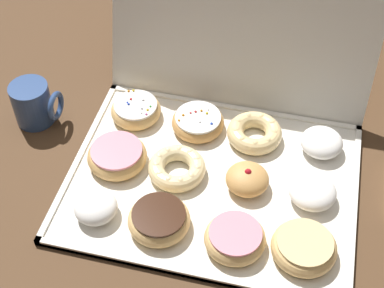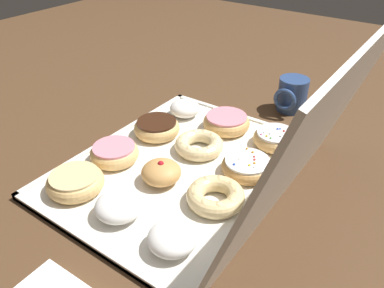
{
  "view_description": "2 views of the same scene",
  "coord_description": "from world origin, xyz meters",
  "px_view_note": "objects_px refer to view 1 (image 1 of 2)",
  "views": [
    {
      "loc": [
        0.13,
        -0.71,
        0.9
      ],
      "look_at": [
        -0.05,
        0.04,
        0.06
      ],
      "focal_mm": 53.51,
      "sensor_mm": 36.0,
      "label": 1
    },
    {
      "loc": [
        0.56,
        0.43,
        0.52
      ],
      "look_at": [
        -0.06,
        -0.01,
        0.03
      ],
      "focal_mm": 35.76,
      "sensor_mm": 36.0,
      "label": 2
    }
  ],
  "objects_px": {
    "powdered_filled_donut_11": "(322,142)",
    "glazed_ring_donut_3": "(304,247)",
    "powdered_filled_donut_0": "(96,207)",
    "cruller_donut_5": "(177,168)",
    "sprinkle_donut_8": "(136,110)",
    "cruller_donut_10": "(254,133)",
    "sprinkle_donut_9": "(198,122)",
    "donut_box": "(212,181)",
    "jelly_filled_donut_6": "(248,178)",
    "coffee_mug": "(34,103)",
    "powdered_filled_donut_7": "(312,193)",
    "pink_frosted_donut_4": "(117,156)",
    "pink_frosted_donut_2": "(235,238)",
    "chocolate_frosted_donut_1": "(159,219)"
  },
  "relations": [
    {
      "from": "powdered_filled_donut_11",
      "to": "glazed_ring_donut_3",
      "type": "bearing_deg",
      "value": -91.9
    },
    {
      "from": "powdered_filled_donut_0",
      "to": "cruller_donut_5",
      "type": "height_order",
      "value": "powdered_filled_donut_0"
    },
    {
      "from": "sprinkle_donut_8",
      "to": "powdered_filled_donut_0",
      "type": "bearing_deg",
      "value": -88.71
    },
    {
      "from": "cruller_donut_10",
      "to": "powdered_filled_donut_11",
      "type": "bearing_deg",
      "value": 0.42
    },
    {
      "from": "sprinkle_donut_8",
      "to": "sprinkle_donut_9",
      "type": "bearing_deg",
      "value": -1.26
    },
    {
      "from": "donut_box",
      "to": "jelly_filled_donut_6",
      "type": "relative_size",
      "value": 6.7
    },
    {
      "from": "donut_box",
      "to": "jelly_filled_donut_6",
      "type": "distance_m",
      "value": 0.08
    },
    {
      "from": "sprinkle_donut_9",
      "to": "coffee_mug",
      "type": "relative_size",
      "value": 1.09
    },
    {
      "from": "sprinkle_donut_9",
      "to": "coffee_mug",
      "type": "xyz_separation_m",
      "value": [
        -0.36,
        -0.05,
        0.02
      ]
    },
    {
      "from": "sprinkle_donut_8",
      "to": "cruller_donut_5",
      "type": "bearing_deg",
      "value": -46.97
    },
    {
      "from": "sprinkle_donut_8",
      "to": "cruller_donut_10",
      "type": "bearing_deg",
      "value": -1.38
    },
    {
      "from": "sprinkle_donut_8",
      "to": "sprinkle_donut_9",
      "type": "distance_m",
      "value": 0.14
    },
    {
      "from": "powdered_filled_donut_7",
      "to": "pink_frosted_donut_4",
      "type": "bearing_deg",
      "value": 179.38
    },
    {
      "from": "powdered_filled_donut_0",
      "to": "pink_frosted_donut_2",
      "type": "distance_m",
      "value": 0.27
    },
    {
      "from": "pink_frosted_donut_4",
      "to": "coffee_mug",
      "type": "relative_size",
      "value": 1.17
    },
    {
      "from": "sprinkle_donut_8",
      "to": "cruller_donut_10",
      "type": "height_order",
      "value": "sprinkle_donut_8"
    },
    {
      "from": "pink_frosted_donut_2",
      "to": "sprinkle_donut_8",
      "type": "bearing_deg",
      "value": 134.69
    },
    {
      "from": "coffee_mug",
      "to": "pink_frosted_donut_4",
      "type": "bearing_deg",
      "value": -21.71
    },
    {
      "from": "powdered_filled_donut_0",
      "to": "powdered_filled_donut_7",
      "type": "xyz_separation_m",
      "value": [
        0.39,
        0.13,
        -0.0
      ]
    },
    {
      "from": "donut_box",
      "to": "coffee_mug",
      "type": "bearing_deg",
      "value": 168.22
    },
    {
      "from": "glazed_ring_donut_3",
      "to": "coffee_mug",
      "type": "xyz_separation_m",
      "value": [
        -0.61,
        0.21,
        0.02
      ]
    },
    {
      "from": "cruller_donut_10",
      "to": "glazed_ring_donut_3",
      "type": "bearing_deg",
      "value": -63.09
    },
    {
      "from": "pink_frosted_donut_2",
      "to": "powdered_filled_donut_11",
      "type": "xyz_separation_m",
      "value": [
        0.13,
        0.27,
        0.0
      ]
    },
    {
      "from": "cruller_donut_5",
      "to": "cruller_donut_10",
      "type": "relative_size",
      "value": 1.0
    },
    {
      "from": "sprinkle_donut_8",
      "to": "coffee_mug",
      "type": "relative_size",
      "value": 1.06
    },
    {
      "from": "jelly_filled_donut_6",
      "to": "sprinkle_donut_8",
      "type": "distance_m",
      "value": 0.3
    },
    {
      "from": "coffee_mug",
      "to": "cruller_donut_10",
      "type": "bearing_deg",
      "value": 5.41
    },
    {
      "from": "donut_box",
      "to": "jelly_filled_donut_6",
      "type": "xyz_separation_m",
      "value": [
        0.07,
        0.0,
        0.03
      ]
    },
    {
      "from": "sprinkle_donut_8",
      "to": "coffee_mug",
      "type": "bearing_deg",
      "value": -166.44
    },
    {
      "from": "glazed_ring_donut_3",
      "to": "jelly_filled_donut_6",
      "type": "distance_m",
      "value": 0.18
    },
    {
      "from": "chocolate_frosted_donut_1",
      "to": "pink_frosted_donut_4",
      "type": "relative_size",
      "value": 0.96
    },
    {
      "from": "pink_frosted_donut_2",
      "to": "chocolate_frosted_donut_1",
      "type": "bearing_deg",
      "value": 177.3
    },
    {
      "from": "donut_box",
      "to": "powdered_filled_donut_0",
      "type": "bearing_deg",
      "value": -145.79
    },
    {
      "from": "donut_box",
      "to": "powdered_filled_donut_7",
      "type": "bearing_deg",
      "value": -1.26
    },
    {
      "from": "chocolate_frosted_donut_1",
      "to": "sprinkle_donut_9",
      "type": "distance_m",
      "value": 0.27
    },
    {
      "from": "sprinkle_donut_8",
      "to": "pink_frosted_donut_2",
      "type": "bearing_deg",
      "value": -45.31
    },
    {
      "from": "powdered_filled_donut_0",
      "to": "glazed_ring_donut_3",
      "type": "relative_size",
      "value": 0.69
    },
    {
      "from": "sprinkle_donut_9",
      "to": "powdered_filled_donut_7",
      "type": "bearing_deg",
      "value": -28.45
    },
    {
      "from": "coffee_mug",
      "to": "cruller_donut_5",
      "type": "bearing_deg",
      "value": -14.12
    },
    {
      "from": "powdered_filled_donut_0",
      "to": "sprinkle_donut_9",
      "type": "height_order",
      "value": "powdered_filled_donut_0"
    },
    {
      "from": "chocolate_frosted_donut_1",
      "to": "jelly_filled_donut_6",
      "type": "distance_m",
      "value": 0.2
    },
    {
      "from": "powdered_filled_donut_0",
      "to": "pink_frosted_donut_2",
      "type": "relative_size",
      "value": 0.73
    },
    {
      "from": "donut_box",
      "to": "sprinkle_donut_8",
      "type": "bearing_deg",
      "value": 145.45
    },
    {
      "from": "cruller_donut_10",
      "to": "powdered_filled_donut_11",
      "type": "distance_m",
      "value": 0.14
    },
    {
      "from": "pink_frosted_donut_2",
      "to": "coffee_mug",
      "type": "xyz_separation_m",
      "value": [
        -0.49,
        0.22,
        0.02
      ]
    },
    {
      "from": "pink_frosted_donut_4",
      "to": "powdered_filled_donut_11",
      "type": "bearing_deg",
      "value": 18.38
    },
    {
      "from": "glazed_ring_donut_3",
      "to": "jelly_filled_donut_6",
      "type": "xyz_separation_m",
      "value": [
        -0.12,
        0.13,
        0.0
      ]
    },
    {
      "from": "pink_frosted_donut_2",
      "to": "pink_frosted_donut_4",
      "type": "xyz_separation_m",
      "value": [
        -0.27,
        0.14,
        0.0
      ]
    },
    {
      "from": "powdered_filled_donut_7",
      "to": "sprinkle_donut_9",
      "type": "bearing_deg",
      "value": 151.55
    },
    {
      "from": "donut_box",
      "to": "coffee_mug",
      "type": "relative_size",
      "value": 5.5
    }
  ]
}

